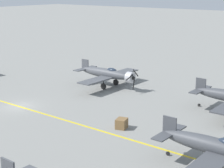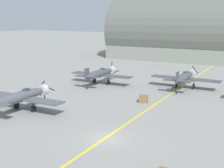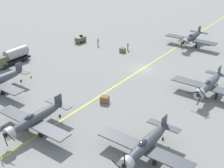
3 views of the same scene
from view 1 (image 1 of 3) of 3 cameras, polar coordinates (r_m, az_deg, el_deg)
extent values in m
plane|color=gray|center=(48.33, -14.02, -3.33)|extent=(400.00, 400.00, 0.00)
cube|color=yellow|center=(48.33, -14.02, -3.32)|extent=(0.30, 160.00, 0.01)
ellipsoid|color=#4E5055|center=(55.68, -0.96, 1.67)|extent=(1.50, 9.50, 1.42)
cylinder|color=#B7B7BC|center=(53.07, 2.79, 1.01)|extent=(1.57, 0.90, 1.58)
ellipsoid|color=#232D3D|center=(54.86, -0.03, 2.08)|extent=(0.80, 1.70, 0.76)
cube|color=#4E5055|center=(55.29, -0.34, 1.22)|extent=(12.00, 2.10, 0.16)
cube|color=#4E5055|center=(58.24, -4.10, 2.37)|extent=(4.40, 1.10, 0.12)
cube|color=#4E5055|center=(58.10, -4.11, 2.99)|extent=(0.14, 1.30, 1.60)
sphere|color=black|center=(52.80, 3.23, 0.93)|extent=(0.56, 0.56, 0.56)
cube|color=black|center=(52.07, 2.71, 1.01)|extent=(1.72, 0.06, 0.62)
cube|color=black|center=(53.16, 3.63, 1.69)|extent=(1.36, 0.06, 1.32)
cube|color=black|center=(53.17, 3.35, 0.08)|extent=(0.56, 0.06, 1.73)
cylinder|color=black|center=(56.60, 0.60, 0.88)|extent=(0.14, 0.14, 1.26)
cylinder|color=black|center=(56.75, 0.59, 0.26)|extent=(0.22, 0.90, 0.90)
cylinder|color=black|center=(54.31, -1.32, 0.28)|extent=(0.14, 0.14, 1.26)
cylinder|color=black|center=(54.47, -1.32, -0.36)|extent=(0.22, 0.90, 0.90)
cylinder|color=black|center=(58.74, -4.11, 0.45)|extent=(0.12, 0.36, 0.36)
ellipsoid|color=#43464B|center=(31.77, 15.24, -9.08)|extent=(1.50, 9.50, 1.42)
cube|color=#43464B|center=(31.66, 16.48, -9.93)|extent=(12.00, 2.10, 0.16)
cube|color=#43464B|center=(33.31, 8.73, -7.30)|extent=(4.40, 1.10, 0.12)
cube|color=#43464B|center=(33.08, 8.78, -6.26)|extent=(0.14, 1.30, 1.60)
cylinder|color=black|center=(30.65, 15.32, -11.99)|extent=(0.14, 0.14, 1.26)
cylinder|color=black|center=(34.14, 8.51, -10.43)|extent=(0.12, 0.36, 0.36)
cube|color=#42454A|center=(47.49, 13.34, -0.83)|extent=(4.40, 1.10, 0.12)
cube|color=#42454A|center=(47.32, 13.38, -0.08)|extent=(0.14, 1.30, 1.60)
cylinder|color=black|center=(48.08, 13.13, -3.14)|extent=(0.12, 0.36, 0.36)
cube|color=brown|center=(39.71, 1.47, -6.04)|extent=(1.51, 1.36, 1.06)
camera|label=2|loc=(64.13, -41.01, 9.03)|focal=50.00mm
camera|label=3|loc=(57.95, 52.78, 19.21)|focal=50.00mm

